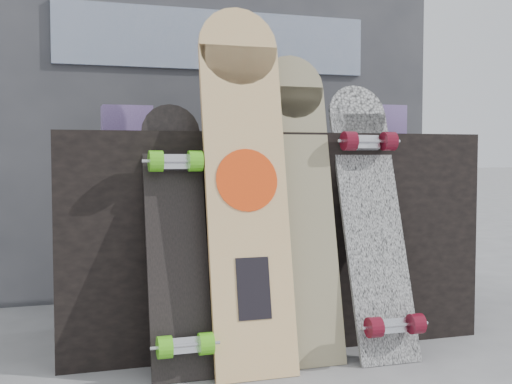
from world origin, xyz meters
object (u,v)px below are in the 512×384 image
object	(u,v)px
skateboard_dark	(177,235)
longboard_celtic	(301,196)
longboard_geisha	(246,175)
vendor_table	(261,234)
longboard_cascadia	(373,214)

from	to	relation	value
skateboard_dark	longboard_celtic	bearing A→B (deg)	4.58
longboard_geisha	vendor_table	bearing A→B (deg)	65.55
longboard_geisha	longboard_celtic	distance (m)	0.24
skateboard_dark	vendor_table	bearing A→B (deg)	42.61
vendor_table	longboard_celtic	bearing A→B (deg)	-83.66
longboard_geisha	longboard_cascadia	world-z (taller)	longboard_geisha
longboard_cascadia	skateboard_dark	world-z (taller)	longboard_cascadia
longboard_geisha	longboard_celtic	size ratio (longest dim) A/B	1.14
vendor_table	skateboard_dark	world-z (taller)	skateboard_dark
longboard_cascadia	skateboard_dark	bearing A→B (deg)	-179.79
vendor_table	longboard_cascadia	distance (m)	0.49
vendor_table	longboard_cascadia	xyz separation A→B (m)	(0.30, -0.37, 0.11)
longboard_geisha	skateboard_dark	world-z (taller)	longboard_geisha
longboard_geisha	skateboard_dark	distance (m)	0.30
longboard_celtic	longboard_cascadia	world-z (taller)	longboard_celtic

